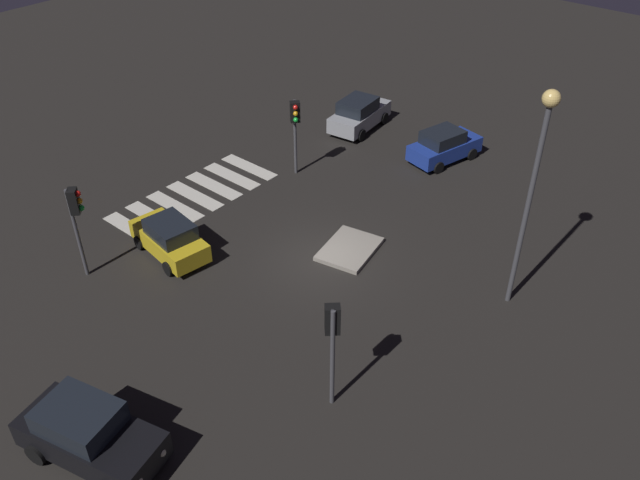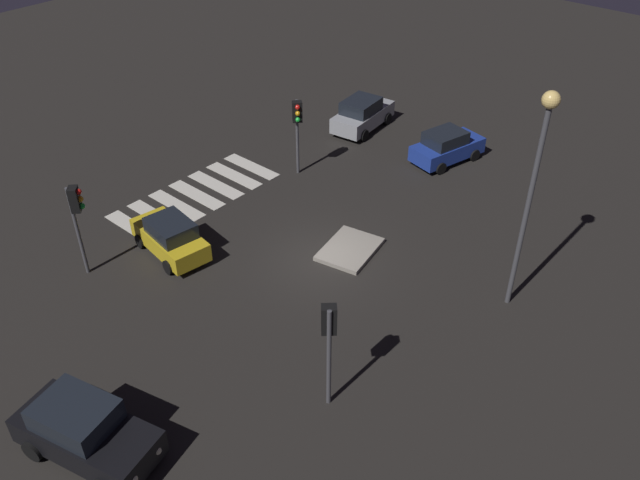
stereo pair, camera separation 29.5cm
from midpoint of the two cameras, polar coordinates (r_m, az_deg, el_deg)
ground_plane at (r=26.04m, az=0.32°, el=-1.79°), size 80.00×80.00×0.00m
traffic_island at (r=26.52m, az=2.89°, el=-0.81°), size 2.87×2.37×0.18m
car_yellow at (r=26.62m, az=-12.46°, el=0.27°), size 2.12×3.81×1.59m
car_silver at (r=35.67m, az=3.91°, el=10.75°), size 4.08×2.21×1.72m
car_blue at (r=33.04m, az=11.11°, el=7.90°), size 3.93×2.39×1.62m
car_black at (r=20.06m, az=-19.18°, el=-15.26°), size 2.73×4.45×1.83m
traffic_light_south at (r=30.40m, az=-1.68°, el=10.30°), size 0.54×0.53×3.71m
traffic_light_east at (r=25.33m, az=-19.92°, el=2.49°), size 0.54×0.54×3.77m
traffic_light_north at (r=18.92m, az=1.23°, el=-7.85°), size 0.53×0.54×3.72m
street_lamp at (r=22.08m, az=18.46°, el=5.78°), size 0.56×0.56×8.12m
crosswalk_near at (r=30.55m, az=-10.31°, el=3.85°), size 7.60×3.20×0.02m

